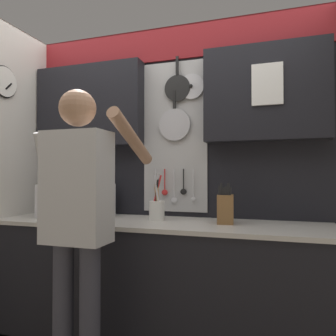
% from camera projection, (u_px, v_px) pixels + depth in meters
% --- Properties ---
extents(base_cabinet_counter, '(2.45, 0.67, 0.93)m').
position_uv_depth(base_cabinet_counter, '(157.00, 285.00, 2.39)').
color(base_cabinet_counter, black).
rests_on(base_cabinet_counter, ground_plane).
extents(back_wall_unit, '(3.02, 0.22, 2.51)m').
position_uv_depth(back_wall_unit, '(169.00, 142.00, 2.70)').
color(back_wall_unit, black).
rests_on(back_wall_unit, ground_plane).
extents(microwave, '(0.51, 0.39, 0.27)m').
position_uv_depth(microwave, '(77.00, 200.00, 2.66)').
color(microwave, silver).
rests_on(microwave, base_cabinet_counter).
extents(knife_block, '(0.13, 0.16, 0.29)m').
position_uv_depth(knife_block, '(225.00, 208.00, 2.29)').
color(knife_block, brown).
rests_on(knife_block, base_cabinet_counter).
extents(utensil_crock, '(0.12, 0.12, 0.35)m').
position_uv_depth(utensil_crock, '(157.00, 208.00, 2.45)').
color(utensil_crock, white).
rests_on(utensil_crock, base_cabinet_counter).
extents(person, '(0.54, 0.65, 1.77)m').
position_uv_depth(person, '(78.00, 210.00, 1.93)').
color(person, '#383842').
rests_on(person, ground_plane).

